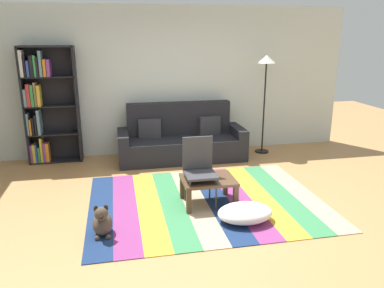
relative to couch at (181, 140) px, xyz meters
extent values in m
plane|color=#B27F4C|center=(-0.10, -2.02, -0.34)|extent=(14.00, 14.00, 0.00)
cube|color=silver|center=(-0.10, 0.53, 1.01)|extent=(6.80, 0.10, 2.70)
cube|color=navy|center=(-1.39, -1.92, -0.33)|extent=(0.31, 2.38, 0.01)
cube|color=#843370|center=(-1.08, -1.92, -0.33)|extent=(0.31, 2.38, 0.01)
cube|color=gold|center=(-0.77, -1.92, -0.33)|extent=(0.31, 2.38, 0.01)
cube|color=#387F4C|center=(-0.46, -1.92, -0.33)|extent=(0.31, 2.38, 0.01)
cube|color=tan|center=(-0.15, -1.92, -0.33)|extent=(0.31, 2.38, 0.01)
cube|color=navy|center=(0.16, -1.92, -0.33)|extent=(0.31, 2.38, 0.01)
cube|color=#843370|center=(0.47, -1.92, -0.33)|extent=(0.31, 2.38, 0.01)
cube|color=gold|center=(0.78, -1.92, -0.33)|extent=(0.31, 2.38, 0.01)
cube|color=#387F4C|center=(1.09, -1.92, -0.33)|extent=(0.31, 2.38, 0.01)
cube|color=tan|center=(1.40, -1.92, -0.33)|extent=(0.31, 2.38, 0.01)
cube|color=black|center=(0.00, -0.07, -0.14)|extent=(1.90, 0.80, 0.40)
cube|color=black|center=(0.00, 0.23, 0.36)|extent=(1.90, 0.20, 0.60)
cube|color=black|center=(-1.04, -0.07, -0.06)|extent=(0.18, 0.80, 0.56)
cube|color=black|center=(1.04, -0.07, -0.06)|extent=(0.18, 0.80, 0.56)
cube|color=#333338|center=(-0.55, 0.11, 0.22)|extent=(0.42, 0.19, 0.36)
cube|color=#333338|center=(0.55, 0.11, 0.22)|extent=(0.42, 0.19, 0.36)
cube|color=black|center=(-2.65, 0.28, 0.67)|extent=(0.04, 0.28, 2.01)
cube|color=black|center=(-1.78, 0.28, 0.67)|extent=(0.04, 0.28, 2.01)
cube|color=black|center=(-2.22, 0.41, 0.67)|extent=(0.90, 0.01, 2.01)
cube|color=black|center=(-2.22, 0.28, -0.32)|extent=(0.86, 0.28, 0.02)
cube|color=black|center=(-2.22, 0.28, 0.18)|extent=(0.86, 0.28, 0.02)
cube|color=black|center=(-2.22, 0.28, 0.67)|extent=(0.86, 0.28, 0.02)
cube|color=black|center=(-2.22, 0.28, 1.16)|extent=(0.86, 0.28, 0.02)
cube|color=black|center=(-2.22, 0.28, 1.66)|extent=(0.86, 0.28, 0.02)
cube|color=purple|center=(-2.62, 0.23, -0.15)|extent=(0.03, 0.17, 0.32)
cube|color=gold|center=(-2.57, 0.27, -0.15)|extent=(0.05, 0.25, 0.32)
cube|color=#334CB2|center=(-2.53, 0.27, -0.15)|extent=(0.03, 0.25, 0.32)
cube|color=green|center=(-2.49, 0.24, -0.18)|extent=(0.04, 0.18, 0.27)
cube|color=gold|center=(-2.44, 0.27, -0.09)|extent=(0.04, 0.25, 0.43)
cube|color=purple|center=(-2.40, 0.27, -0.14)|extent=(0.04, 0.24, 0.35)
cube|color=orange|center=(-2.35, 0.24, -0.14)|extent=(0.05, 0.18, 0.33)
cube|color=#668C99|center=(-2.61, 0.25, 0.37)|extent=(0.03, 0.20, 0.37)
cube|color=orange|center=(-2.58, 0.24, 0.32)|extent=(0.03, 0.18, 0.28)
cube|color=black|center=(-2.53, 0.27, 0.33)|extent=(0.03, 0.25, 0.30)
cube|color=black|center=(-2.49, 0.23, 0.36)|extent=(0.03, 0.17, 0.35)
cube|color=#668C99|center=(-2.44, 0.27, 0.40)|extent=(0.05, 0.25, 0.43)
cube|color=#668C99|center=(-2.61, 0.25, 0.83)|extent=(0.04, 0.21, 0.29)
cube|color=red|center=(-2.55, 0.25, 0.87)|extent=(0.05, 0.21, 0.38)
cube|color=green|center=(-2.49, 0.25, 0.86)|extent=(0.05, 0.21, 0.36)
cube|color=#8C6647|center=(-2.44, 0.26, 0.88)|extent=(0.03, 0.23, 0.40)
cube|color=gold|center=(-2.39, 0.24, 0.86)|extent=(0.05, 0.18, 0.36)
cube|color=silver|center=(-2.60, 0.27, 1.39)|extent=(0.05, 0.24, 0.43)
cube|color=black|center=(-2.55, 0.24, 1.35)|extent=(0.03, 0.19, 0.35)
cube|color=#334CB2|center=(-2.51, 0.27, 1.31)|extent=(0.04, 0.25, 0.26)
cube|color=black|center=(-2.45, 0.24, 1.35)|extent=(0.05, 0.18, 0.34)
cube|color=green|center=(-2.40, 0.26, 1.35)|extent=(0.03, 0.23, 0.35)
cube|color=black|center=(-2.36, 0.24, 1.34)|extent=(0.03, 0.19, 0.33)
cube|color=#668C99|center=(-2.31, 0.27, 1.39)|extent=(0.05, 0.24, 0.42)
cube|color=orange|center=(-2.25, 0.25, 1.32)|extent=(0.05, 0.20, 0.28)
cube|color=purple|center=(-2.19, 0.27, 1.31)|extent=(0.05, 0.26, 0.28)
cube|color=#513826|center=(0.01, -1.99, 0.01)|extent=(0.70, 0.55, 0.04)
cube|color=#513826|center=(-0.30, -2.22, -0.17)|extent=(0.06, 0.06, 0.32)
cube|color=#513826|center=(0.32, -2.22, -0.17)|extent=(0.06, 0.06, 0.32)
cube|color=#513826|center=(-0.30, -1.75, -0.17)|extent=(0.06, 0.06, 0.32)
cube|color=#513826|center=(0.32, -1.75, -0.17)|extent=(0.06, 0.06, 0.32)
ellipsoid|color=white|center=(0.33, -2.57, -0.22)|extent=(0.67, 0.48, 0.21)
ellipsoid|color=#473D33|center=(-1.35, -2.53, -0.21)|extent=(0.22, 0.30, 0.26)
sphere|color=#473D33|center=(-1.35, -2.63, -0.03)|extent=(0.15, 0.15, 0.15)
ellipsoid|color=black|center=(-1.35, -2.69, -0.04)|extent=(0.06, 0.07, 0.05)
ellipsoid|color=black|center=(-1.40, -2.61, 0.02)|extent=(0.05, 0.04, 0.08)
ellipsoid|color=black|center=(-1.30, -2.61, 0.02)|extent=(0.05, 0.04, 0.08)
sphere|color=#473D33|center=(-1.41, -2.66, -0.31)|extent=(0.06, 0.06, 0.06)
sphere|color=#473D33|center=(-1.29, -2.66, -0.31)|extent=(0.06, 0.06, 0.06)
cylinder|color=black|center=(1.60, 0.06, -0.32)|extent=(0.26, 0.26, 0.02)
cylinder|color=black|center=(1.60, 0.06, 0.52)|extent=(0.03, 0.03, 1.67)
cone|color=white|center=(1.60, 0.06, 1.42)|extent=(0.32, 0.32, 0.14)
cube|color=black|center=(-0.01, -1.96, 0.04)|extent=(0.11, 0.15, 0.02)
cube|color=#38383D|center=(-0.10, -2.02, 0.10)|extent=(0.40, 0.40, 0.03)
cube|color=#38383D|center=(-0.10, -1.84, 0.34)|extent=(0.40, 0.03, 0.44)
cylinder|color=#38383D|center=(-0.27, -2.19, -0.12)|extent=(0.02, 0.02, 0.42)
cylinder|color=#38383D|center=(0.07, -2.19, -0.12)|extent=(0.02, 0.02, 0.42)
cylinder|color=#38383D|center=(-0.27, -1.85, -0.12)|extent=(0.02, 0.02, 0.42)
cylinder|color=#38383D|center=(0.07, -1.85, -0.12)|extent=(0.02, 0.02, 0.42)
camera|label=1|loc=(-1.12, -6.46, 1.84)|focal=35.09mm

